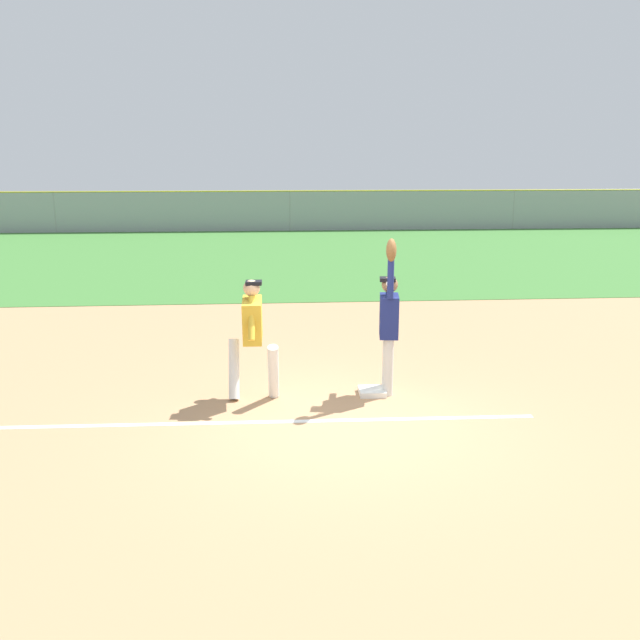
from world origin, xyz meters
name	(u,v)px	position (x,y,z in m)	size (l,w,h in m)	color
ground_plane	(345,422)	(0.00, 0.00, 0.00)	(71.43, 71.43, 0.00)	tan
outfield_grass	(297,255)	(0.00, 15.11, 0.01)	(41.81, 15.60, 0.01)	#3D7533
chalk_foul_line	(73,426)	(-3.49, 0.12, 0.00)	(12.00, 0.10, 0.01)	white
first_base	(372,392)	(0.51, 1.02, 0.04)	(0.38, 0.38, 0.08)	white
fielder	(389,318)	(0.73, 1.05, 1.12)	(0.32, 0.90, 2.28)	silver
runner	(253,331)	(-1.19, 0.95, 1.00)	(0.71, 0.84, 1.72)	white
baseball	(389,284)	(0.69, 0.88, 1.65)	(0.07, 0.07, 0.07)	white
outfield_fence	(290,211)	(0.00, 22.91, 0.91)	(41.89, 0.08, 1.83)	#93999E
parked_car_silver	(122,213)	(-8.03, 25.38, 0.67)	(4.57, 2.45, 1.25)	#B7B7BC
parked_car_green	(238,212)	(-2.49, 25.39, 0.67)	(4.58, 2.49, 1.25)	#1E6B33
parked_car_red	(342,211)	(2.68, 25.45, 0.67)	(4.48, 2.27, 1.25)	#B21E1E
parked_car_blue	(450,210)	(8.24, 25.86, 0.67)	(4.49, 2.29, 1.25)	#23389E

